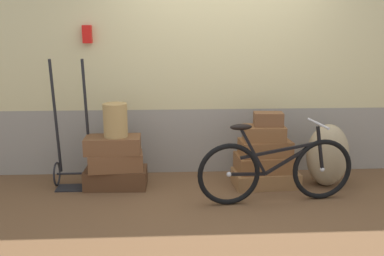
# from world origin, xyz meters

# --- Properties ---
(ground) EXTENTS (9.58, 5.20, 0.06)m
(ground) POSITION_xyz_m (0.00, 0.00, -0.03)
(ground) COLOR brown
(station_building) EXTENTS (7.58, 0.74, 2.86)m
(station_building) POSITION_xyz_m (0.01, 0.85, 1.44)
(station_building) COLOR gray
(station_building) RESTS_ON ground
(suitcase_0) EXTENTS (0.69, 0.38, 0.21)m
(suitcase_0) POSITION_xyz_m (-1.21, 0.27, 0.11)
(suitcase_0) COLOR #4C2D19
(suitcase_0) RESTS_ON ground
(suitcase_1) EXTENTS (0.61, 0.35, 0.19)m
(suitcase_1) POSITION_xyz_m (-1.20, 0.23, 0.31)
(suitcase_1) COLOR brown
(suitcase_1) RESTS_ON suitcase_0
(suitcase_2) EXTENTS (0.60, 0.34, 0.18)m
(suitcase_2) POSITION_xyz_m (-1.22, 0.25, 0.50)
(suitcase_2) COLOR brown
(suitcase_2) RESTS_ON suitcase_1
(suitcase_3) EXTENTS (0.74, 0.47, 0.17)m
(suitcase_3) POSITION_xyz_m (0.47, 0.23, 0.08)
(suitcase_3) COLOR olive
(suitcase_3) RESTS_ON ground
(suitcase_4) EXTENTS (0.64, 0.45, 0.18)m
(suitcase_4) POSITION_xyz_m (0.45, 0.27, 0.26)
(suitcase_4) COLOR brown
(suitcase_4) RESTS_ON suitcase_3
(suitcase_5) EXTENTS (0.58, 0.37, 0.17)m
(suitcase_5) POSITION_xyz_m (0.46, 0.27, 0.43)
(suitcase_5) COLOR brown
(suitcase_5) RESTS_ON suitcase_4
(suitcase_6) EXTENTS (0.47, 0.30, 0.17)m
(suitcase_6) POSITION_xyz_m (0.44, 0.26, 0.60)
(suitcase_6) COLOR brown
(suitcase_6) RESTS_ON suitcase_5
(suitcase_7) EXTENTS (0.33, 0.22, 0.15)m
(suitcase_7) POSITION_xyz_m (0.49, 0.27, 0.76)
(suitcase_7) COLOR brown
(suitcase_7) RESTS_ON suitcase_6
(wicker_basket) EXTENTS (0.26, 0.26, 0.36)m
(wicker_basket) POSITION_xyz_m (-1.19, 0.25, 0.77)
(wicker_basket) COLOR #A8844C
(wicker_basket) RESTS_ON suitcase_2
(luggage_trolley) EXTENTS (0.42, 0.36, 1.42)m
(luggage_trolley) POSITION_xyz_m (-1.68, 0.34, 0.34)
(luggage_trolley) COLOR black
(luggage_trolley) RESTS_ON ground
(burlap_sack) EXTENTS (0.47, 0.40, 0.70)m
(burlap_sack) POSITION_xyz_m (1.16, 0.21, 0.35)
(burlap_sack) COLOR #9E8966
(burlap_sack) RESTS_ON ground
(bicycle) EXTENTS (1.62, 0.46, 0.83)m
(bicycle) POSITION_xyz_m (0.46, -0.24, 0.34)
(bicycle) COLOR black
(bicycle) RESTS_ON ground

